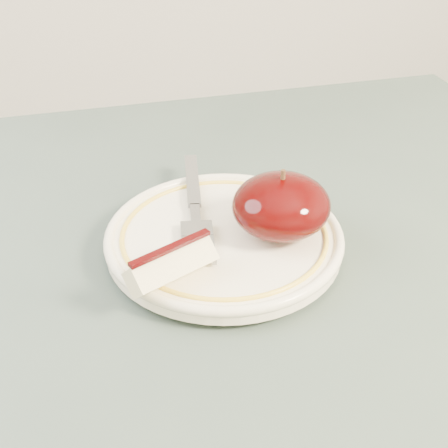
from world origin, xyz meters
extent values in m
cylinder|color=brown|center=(0.40, 0.40, 0.35)|extent=(0.05, 0.05, 0.71)
cube|color=#415048|center=(0.00, 0.00, 0.73)|extent=(0.90, 0.90, 0.04)
cylinder|color=white|center=(0.05, 0.11, 0.75)|extent=(0.11, 0.11, 0.01)
cylinder|color=white|center=(0.05, 0.11, 0.76)|extent=(0.20, 0.20, 0.01)
torus|color=white|center=(0.05, 0.11, 0.77)|extent=(0.20, 0.20, 0.01)
torus|color=yellow|center=(0.05, 0.11, 0.77)|extent=(0.18, 0.18, 0.00)
ellipsoid|color=black|center=(0.10, 0.10, 0.79)|extent=(0.08, 0.08, 0.05)
cylinder|color=#472D19|center=(0.10, 0.10, 0.82)|extent=(0.00, 0.00, 0.01)
cube|color=beige|center=(0.00, 0.06, 0.78)|extent=(0.08, 0.06, 0.03)
cube|color=#2E0102|center=(0.00, 0.06, 0.80)|extent=(0.07, 0.03, 0.00)
cube|color=gray|center=(0.04, 0.20, 0.77)|extent=(0.03, 0.10, 0.00)
cube|color=gray|center=(0.03, 0.14, 0.77)|extent=(0.01, 0.03, 0.00)
cube|color=gray|center=(0.03, 0.12, 0.77)|extent=(0.03, 0.03, 0.00)
cube|color=gray|center=(0.03, 0.09, 0.77)|extent=(0.01, 0.04, 0.00)
cube|color=gray|center=(0.03, 0.09, 0.77)|extent=(0.01, 0.04, 0.00)
cube|color=gray|center=(0.02, 0.09, 0.77)|extent=(0.01, 0.04, 0.00)
cube|color=gray|center=(0.01, 0.09, 0.77)|extent=(0.01, 0.04, 0.00)
camera|label=1|loc=(-0.06, -0.31, 1.07)|focal=50.00mm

